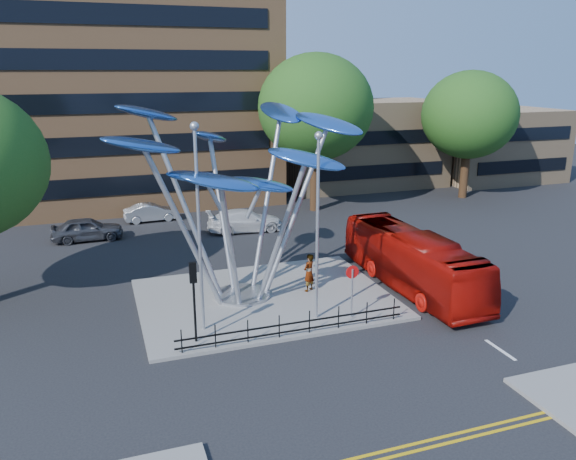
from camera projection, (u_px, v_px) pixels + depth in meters
name	position (u px, v px, depth m)	size (l,w,h in m)	color
ground	(332.00, 353.00, 22.37)	(120.00, 120.00, 0.00)	black
traffic_island	(265.00, 298.00, 27.48)	(12.00, 9.00, 0.15)	slate
double_yellow_near	(412.00, 444.00, 16.92)	(40.00, 0.12, 0.01)	gold
double_yellow_far	(417.00, 451.00, 16.65)	(40.00, 0.12, 0.01)	gold
brick_tower	(110.00, 16.00, 45.34)	(25.00, 15.00, 30.00)	#996A42
low_building_near	(362.00, 143.00, 53.52)	(15.00, 8.00, 8.00)	tan
low_building_far	(496.00, 145.00, 56.26)	(12.00, 8.00, 7.00)	tan
tree_right	(316.00, 108.00, 42.62)	(8.80, 8.80, 12.11)	black
tree_far	(469.00, 115.00, 47.29)	(8.00, 8.00, 10.81)	black
leaf_sculpture	(237.00, 160.00, 25.87)	(12.72, 9.54, 9.51)	#9EA0A5
street_lamp_left	(198.00, 212.00, 22.63)	(0.36, 0.36, 8.80)	#9EA0A5
street_lamp_right	(318.00, 211.00, 23.83)	(0.36, 0.36, 8.30)	#9EA0A5
traffic_light_island	(193.00, 285.00, 22.33)	(0.28, 0.18, 3.42)	black
no_entry_sign_island	(352.00, 283.00, 24.78)	(0.60, 0.10, 2.45)	#9EA0A5
pedestrian_railing_front	(294.00, 326.00, 23.44)	(10.00, 0.06, 1.00)	black
red_bus	(412.00, 260.00, 28.66)	(2.48, 10.60, 2.95)	#980C07
pedestrian	(309.00, 273.00, 27.97)	(0.71, 0.46, 1.93)	gray
parked_car_left	(87.00, 229.00, 36.79)	(1.81, 4.50, 1.53)	#3D3F45
parked_car_mid	(151.00, 212.00, 41.47)	(1.38, 3.96, 1.31)	#ABAEB3
parked_car_right	(245.00, 221.00, 38.88)	(2.12, 5.21, 1.51)	silver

